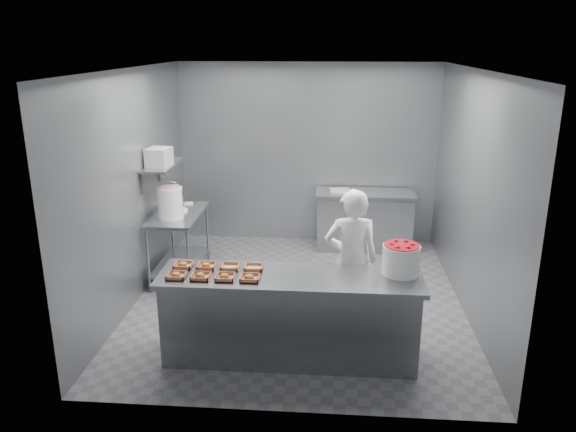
% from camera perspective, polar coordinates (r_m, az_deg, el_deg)
% --- Properties ---
extents(floor, '(4.50, 4.50, 0.00)m').
position_cam_1_polar(floor, '(7.12, 1.03, -8.40)').
color(floor, '#4C4C51').
rests_on(floor, ground).
extents(ceiling, '(4.50, 4.50, 0.00)m').
position_cam_1_polar(ceiling, '(6.42, 1.17, 14.72)').
color(ceiling, white).
rests_on(ceiling, wall_back).
extents(wall_back, '(4.00, 0.04, 2.80)m').
position_cam_1_polar(wall_back, '(8.83, 2.00, 6.29)').
color(wall_back, slate).
rests_on(wall_back, ground).
extents(wall_left, '(0.04, 4.50, 2.80)m').
position_cam_1_polar(wall_left, '(7.04, -15.40, 2.80)').
color(wall_left, slate).
rests_on(wall_left, ground).
extents(wall_right, '(0.04, 4.50, 2.80)m').
position_cam_1_polar(wall_right, '(6.82, 18.14, 2.09)').
color(wall_right, slate).
rests_on(wall_right, ground).
extents(service_counter, '(2.60, 0.70, 0.90)m').
position_cam_1_polar(service_counter, '(5.72, 0.21, -10.18)').
color(service_counter, slate).
rests_on(service_counter, ground).
extents(prep_table, '(0.60, 1.20, 0.90)m').
position_cam_1_polar(prep_table, '(7.71, -11.00, -1.90)').
color(prep_table, slate).
rests_on(prep_table, ground).
extents(back_counter, '(1.50, 0.60, 0.90)m').
position_cam_1_polar(back_counter, '(8.73, 7.74, -0.41)').
color(back_counter, slate).
rests_on(back_counter, ground).
extents(wall_shelf, '(0.35, 0.90, 0.03)m').
position_cam_1_polar(wall_shelf, '(7.50, -12.67, 5.06)').
color(wall_shelf, slate).
rests_on(wall_shelf, wall_left).
extents(tray_0, '(0.19, 0.18, 0.06)m').
position_cam_1_polar(tray_0, '(5.58, -11.28, -5.92)').
color(tray_0, tan).
rests_on(tray_0, service_counter).
extents(tray_1, '(0.19, 0.18, 0.06)m').
position_cam_1_polar(tray_1, '(5.52, -8.87, -6.04)').
color(tray_1, tan).
rests_on(tray_1, service_counter).
extents(tray_2, '(0.19, 0.18, 0.06)m').
position_cam_1_polar(tray_2, '(5.47, -6.41, -6.15)').
color(tray_2, tan).
rests_on(tray_2, service_counter).
extents(tray_3, '(0.19, 0.18, 0.06)m').
position_cam_1_polar(tray_3, '(5.43, -3.91, -6.26)').
color(tray_3, tan).
rests_on(tray_3, service_counter).
extents(tray_4, '(0.19, 0.18, 0.06)m').
position_cam_1_polar(tray_4, '(5.81, -10.60, -4.90)').
color(tray_4, tan).
rests_on(tray_4, service_counter).
extents(tray_5, '(0.19, 0.18, 0.06)m').
position_cam_1_polar(tray_5, '(5.76, -8.28, -5.01)').
color(tray_5, tan).
rests_on(tray_5, service_counter).
extents(tray_6, '(0.19, 0.18, 0.04)m').
position_cam_1_polar(tray_6, '(5.71, -5.89, -5.13)').
color(tray_6, tan).
rests_on(tray_6, service_counter).
extents(tray_7, '(0.19, 0.18, 0.04)m').
position_cam_1_polar(tray_7, '(5.67, -3.50, -5.23)').
color(tray_7, tan).
rests_on(tray_7, service_counter).
extents(worker, '(0.62, 0.44, 1.62)m').
position_cam_1_polar(worker, '(6.17, 6.43, -4.52)').
color(worker, white).
rests_on(worker, ground).
extents(strawberry_tub, '(0.37, 0.37, 0.30)m').
position_cam_1_polar(strawberry_tub, '(5.62, 11.40, -4.24)').
color(strawberry_tub, white).
rests_on(strawberry_tub, service_counter).
extents(glaze_bucket, '(0.34, 0.32, 0.49)m').
position_cam_1_polar(glaze_bucket, '(7.38, -11.87, 1.40)').
color(glaze_bucket, white).
rests_on(glaze_bucket, prep_table).
extents(bucket_lid, '(0.41, 0.41, 0.02)m').
position_cam_1_polar(bucket_lid, '(7.69, -11.32, 0.53)').
color(bucket_lid, white).
rests_on(bucket_lid, prep_table).
extents(rag, '(0.16, 0.15, 0.02)m').
position_cam_1_polar(rag, '(8.01, -10.09, 1.26)').
color(rag, '#CCB28C').
rests_on(rag, prep_table).
extents(appliance, '(0.30, 0.34, 0.23)m').
position_cam_1_polar(appliance, '(7.38, -12.97, 5.87)').
color(appliance, gray).
rests_on(appliance, wall_shelf).
extents(paper_stack, '(0.32, 0.25, 0.04)m').
position_cam_1_polar(paper_stack, '(8.58, 5.30, 2.61)').
color(paper_stack, silver).
rests_on(paper_stack, back_counter).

